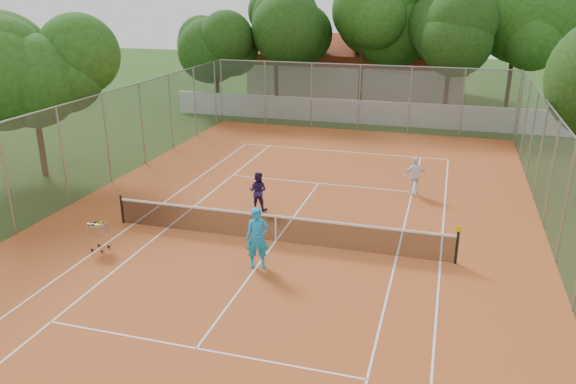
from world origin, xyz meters
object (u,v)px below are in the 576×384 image
(ball_hopper, at_px, (99,236))
(player_near, at_px, (258,238))
(player_far_left, at_px, (258,191))
(tennis_net, at_px, (276,228))
(player_far_right, at_px, (415,176))
(clubhouse, at_px, (359,69))

(ball_hopper, bearing_deg, player_near, 22.85)
(player_far_left, bearing_deg, tennis_net, 121.77)
(player_near, distance_m, player_far_left, 4.90)
(player_far_right, xyz_separation_m, ball_hopper, (-9.57, -8.41, -0.30))
(tennis_net, xyz_separation_m, ball_hopper, (-5.39, -2.28, 0.02))
(player_near, bearing_deg, tennis_net, 73.00)
(tennis_net, relative_size, player_far_right, 7.29)
(tennis_net, relative_size, player_far_left, 7.76)
(player_far_left, distance_m, ball_hopper, 6.26)
(player_far_right, bearing_deg, clubhouse, -96.96)
(player_near, xyz_separation_m, player_far_right, (4.15, 8.10, -0.16))
(tennis_net, height_order, player_far_right, player_far_right)
(clubhouse, xyz_separation_m, player_far_left, (0.44, -26.34, -1.41))
(player_near, relative_size, player_far_left, 1.28)
(tennis_net, xyz_separation_m, player_near, (0.04, -1.97, 0.49))
(player_far_left, distance_m, player_far_right, 6.71)
(tennis_net, relative_size, clubhouse, 0.72)
(player_far_left, height_order, player_far_right, player_far_right)
(tennis_net, height_order, player_far_left, player_far_left)
(player_far_right, distance_m, ball_hopper, 12.74)
(tennis_net, distance_m, player_far_right, 7.43)
(player_near, relative_size, ball_hopper, 1.90)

